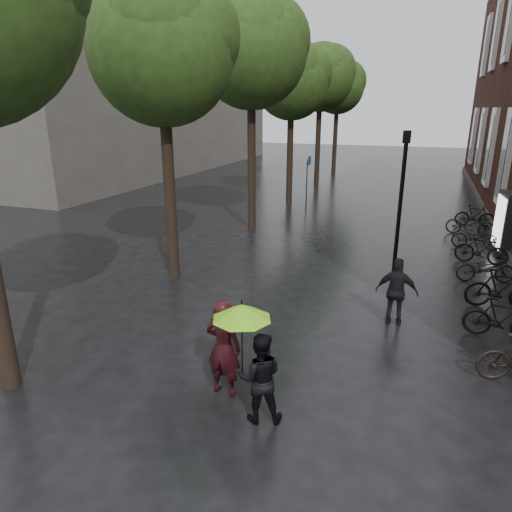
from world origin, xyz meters
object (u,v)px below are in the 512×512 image
at_px(person_black, 260,378).
at_px(lamp_post, 402,189).
at_px(person_burgundy, 224,347).
at_px(ad_lightbox, 503,223).
at_px(parked_bicycles, 484,256).
at_px(pedestrian_walking, 397,292).

relative_size(person_black, lamp_post, 0.36).
distance_m(person_black, lamp_post, 8.28).
xyz_separation_m(person_burgundy, lamp_post, (2.33, 7.49, 1.65)).
bearing_deg(ad_lightbox, person_black, -117.34).
bearing_deg(parked_bicycles, pedestrian_walking, -115.90).
height_order(person_burgundy, person_black, person_burgundy).
distance_m(person_burgundy, person_black, 0.95).
bearing_deg(person_burgundy, ad_lightbox, -113.74).
bearing_deg(parked_bicycles, person_burgundy, -119.83).
distance_m(pedestrian_walking, lamp_post, 4.07).
relative_size(pedestrian_walking, ad_lightbox, 0.76).
relative_size(person_burgundy, person_black, 1.17).
distance_m(person_black, parked_bicycles, 9.87).
distance_m(person_black, ad_lightbox, 12.14).
xyz_separation_m(parked_bicycles, lamp_post, (-2.56, -1.05, 2.08)).
bearing_deg(pedestrian_walking, parked_bicycles, -114.53).
bearing_deg(lamp_post, parked_bicycles, 22.25).
bearing_deg(person_burgundy, person_black, 154.85).
distance_m(ad_lightbox, lamp_post, 4.82).
xyz_separation_m(parked_bicycles, ad_lightbox, (0.71, 2.17, 0.59)).
bearing_deg(lamp_post, pedestrian_walking, -85.84).
relative_size(person_black, parked_bicycles, 0.12).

